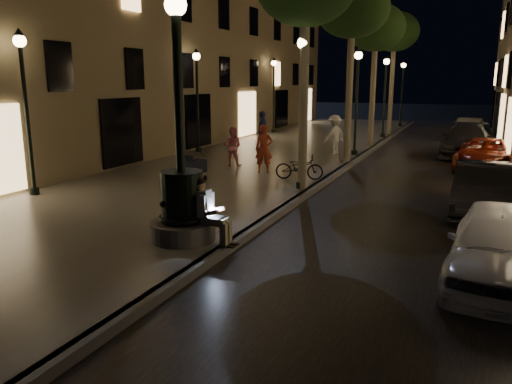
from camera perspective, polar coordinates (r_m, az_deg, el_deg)
The scene contains 28 objects.
ground at distance 22.61m, azimuth 11.34°, elevation 3.33°, with size 120.00×120.00×0.00m, color black.
cobble_lane at distance 22.21m, azimuth 18.94°, elevation 2.75°, with size 6.00×45.00×0.02m, color black.
promenade at distance 23.71m, azimuth 1.83°, elevation 4.24°, with size 8.00×45.00×0.20m, color slate.
curb_strip at distance 22.59m, azimuth 11.35°, elevation 3.58°, with size 0.25×45.00×0.20m, color #59595B.
building_left at distance 30.10m, azimuth -11.06°, elevation 19.94°, with size 8.00×36.00×15.00m, color #807050.
fountain_lamppost at distance 10.69m, azimuth -8.48°, elevation -0.19°, with size 1.40×1.40×5.21m.
seated_man_laptop at distance 10.46m, azimuth -5.55°, elevation -1.99°, with size 1.02×0.35×1.39m.
tree_second at distance 21.57m, azimuth 10.97°, elevation 19.81°, with size 3.00×3.00×7.40m.
tree_third at distance 27.41m, azimuth 13.55°, elevation 17.70°, with size 3.00×3.00×7.20m.
tree_far at distance 33.33m, azimuth 15.56°, elevation 17.14°, with size 3.00×3.00×7.50m.
lamp_curb_a at distance 15.62m, azimuth 5.31°, elevation 11.39°, with size 0.36×0.36×4.81m.
lamp_curb_b at distance 23.37m, azimuth 11.47°, elevation 11.60°, with size 0.36×0.36×4.81m.
lamp_curb_c at distance 31.24m, azimuth 14.55°, elevation 11.65°, with size 0.36×0.36×4.81m.
lamp_curb_d at distance 39.16m, azimuth 16.39°, elevation 11.66°, with size 0.36×0.36×4.81m.
lamp_left_a at distance 16.11m, azimuth -24.93°, elevation 10.33°, with size 0.36×0.36×4.81m.
lamp_left_b at distance 24.02m, azimuth -6.75°, elevation 11.78°, with size 0.36×0.36×4.81m.
lamp_left_c at distance 33.08m, azimuth 2.05°, elevation 12.07°, with size 0.36×0.36×4.81m.
stroller at distance 16.92m, azimuth -6.94°, elevation 2.89°, with size 0.51×1.03×1.04m.
car_front at distance 9.87m, azimuth 26.09°, elevation -5.50°, with size 1.67×4.14×1.41m, color #B3B4BB.
car_second at distance 14.77m, azimuth 24.50°, elevation 0.28°, with size 1.46×4.18×1.38m, color black.
car_third at distance 22.03m, azimuth 24.76°, elevation 3.87°, with size 2.14×4.65×1.29m, color maroon.
car_rear at distance 26.02m, azimuth 22.90°, elevation 5.45°, with size 2.11×5.18×1.50m, color #2E2D32.
car_fifth at distance 33.58m, azimuth 23.14°, elevation 6.65°, with size 1.36×3.91×1.29m, color gray.
pedestrian_red at distance 18.45m, azimuth 0.91°, elevation 4.94°, with size 0.65×0.43×1.78m, color #B53D24.
pedestrian_pink at distance 19.99m, azimuth -2.71°, elevation 5.21°, with size 0.76×0.59×1.56m, color #DE7586.
pedestrian_white at distance 23.44m, azimuth 8.95°, elevation 6.49°, with size 1.18×0.68×1.82m, color white.
pedestrian_blue at distance 24.47m, azimuth 0.72°, elevation 7.00°, with size 1.12×0.47×1.91m, color navy.
bicycle at distance 17.30m, azimuth 4.98°, elevation 2.85°, with size 0.58×1.65×0.87m, color black.
Camera 1 is at (4.49, -6.87, 3.56)m, focal length 35.00 mm.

